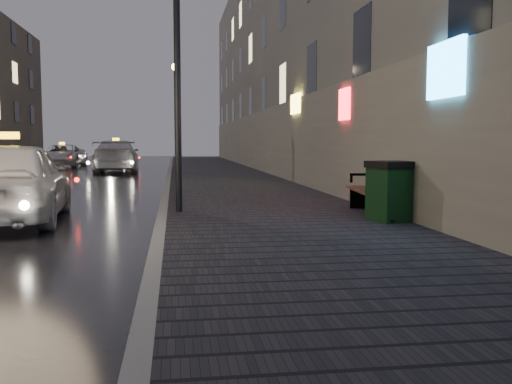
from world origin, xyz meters
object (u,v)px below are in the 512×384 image
Objects in this scene: taxi_mid at (116,156)px; lamp_near at (177,53)px; car_far at (116,152)px; bench at (375,188)px; taxi_near at (12,181)px; taxi_far at (62,156)px; lamp_far at (176,104)px; trash_bin at (391,191)px.

lamp_near is at bearing 95.96° from taxi_mid.
lamp_near is at bearing 90.01° from car_far.
bench is 7.47m from taxi_near.
taxi_near is 0.85× the size of taxi_mid.
lamp_near is at bearing -73.72° from taxi_far.
lamp_near is 16.00m from lamp_far.
lamp_far is 1.00× the size of taxi_far.
lamp_near is 4.28m from taxi_near.
car_far is at bearing 87.38° from trash_bin.
taxi_near reaches higher than car_far.
taxi_far is at bearing 105.57° from lamp_near.
lamp_far is 5.35m from taxi_mid.
taxi_near reaches higher than taxi_far.
trash_bin is (3.95, -18.04, -2.76)m from lamp_far.
taxi_mid reaches higher than taxi_near.
taxi_near is (-7.31, 1.90, 0.12)m from trash_bin.
lamp_near is 27.44m from taxi_far.
taxi_mid is at bearing -95.46° from taxi_near.
taxi_far is at bearing 119.15° from bench.
lamp_far is 1.06× the size of taxi_near.
lamp_near is 1.00× the size of lamp_far.
lamp_far is 0.90× the size of taxi_mid.
lamp_far is 1.18× the size of car_far.
lamp_far is 17.53m from bench.
lamp_far is 4.67× the size of trash_bin.
lamp_near reaches higher than taxi_far.
bench is 0.39× the size of taxi_far.
taxi_near is at bearing 86.11° from taxi_mid.
lamp_near reaches higher than bench.
bench is 0.47× the size of car_far.
lamp_near reaches higher than car_far.
taxi_far is (-7.33, 26.30, -2.75)m from lamp_near.
taxi_near is (-7.44, 0.66, 0.18)m from bench.
lamp_far is at bearing 96.13° from car_far.
taxi_far is at bearing 125.44° from lamp_far.
lamp_near is 5.03m from bench.
taxi_far is at bearing -62.70° from taxi_mid.
lamp_near is 1.06× the size of taxi_near.
car_far reaches higher than taxi_far.
lamp_near is 19.81m from taxi_mid.
car_far is (2.49, 9.32, 0.02)m from taxi_far.
bench is at bearing 96.03° from car_far.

